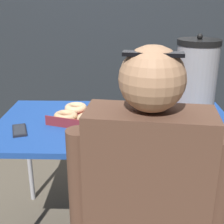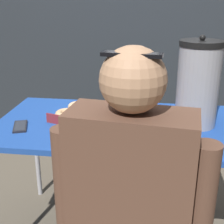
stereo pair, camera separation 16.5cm
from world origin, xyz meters
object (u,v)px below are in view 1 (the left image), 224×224
(donut_box, at_px, (101,118))
(person_seated, at_px, (146,216))
(coffee_urn, at_px, (196,82))
(cell_phone, at_px, (19,130))

(donut_box, xyz_separation_m, person_seated, (0.20, -0.58, -0.17))
(coffee_urn, height_order, person_seated, person_seated)
(donut_box, height_order, coffee_urn, coffee_urn)
(coffee_urn, bearing_deg, donut_box, -176.15)
(coffee_urn, xyz_separation_m, person_seated, (-0.29, -0.61, -0.37))
(donut_box, relative_size, person_seated, 0.51)
(donut_box, bearing_deg, person_seated, -52.80)
(cell_phone, xyz_separation_m, person_seated, (0.61, -0.45, -0.15))
(coffee_urn, bearing_deg, person_seated, -115.34)
(donut_box, relative_size, cell_phone, 3.81)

